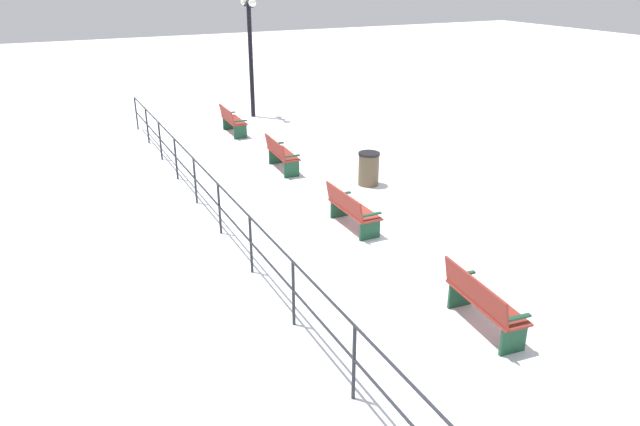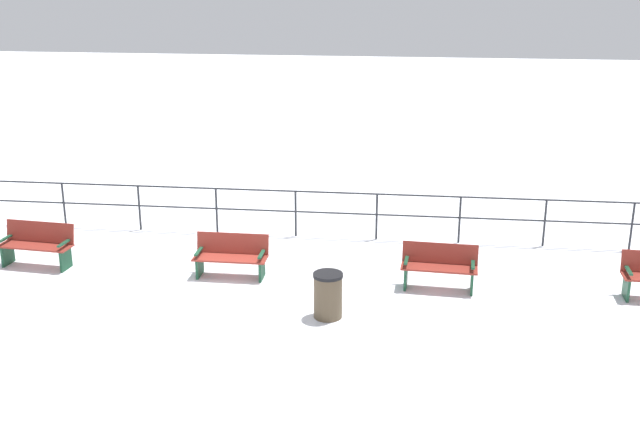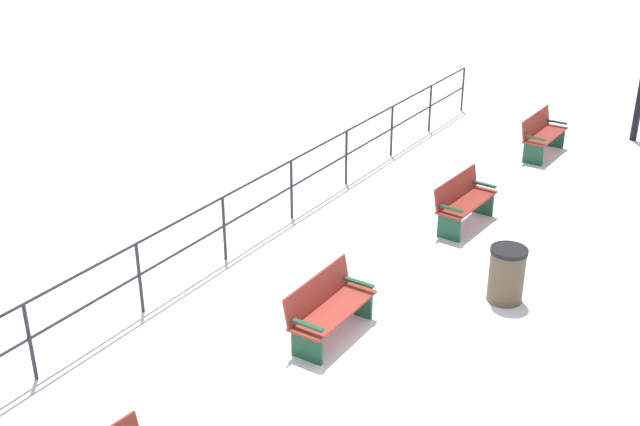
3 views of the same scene
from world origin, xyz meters
name	(u,v)px [view 3 (image 3 of 3)]	position (x,y,z in m)	size (l,w,h in m)	color
ground_plane	(337,337)	(0.00, 0.00, 0.00)	(80.00, 80.00, 0.00)	white
bench_third	(328,307)	(-0.14, 0.00, 0.44)	(0.59, 1.53, 0.87)	maroon
bench_fourth	(464,201)	(0.01, 4.28, 0.48)	(0.62, 1.54, 0.90)	maroon
bench_fifth	(542,134)	(0.01, 8.55, 0.48)	(0.60, 1.53, 0.91)	maroon
waterfront_railing	(184,240)	(-2.75, 0.00, 0.76)	(0.05, 21.21, 1.13)	#26282D
trash_bin	(507,274)	(1.59, 2.22, 0.43)	(0.55, 0.55, 0.86)	brown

